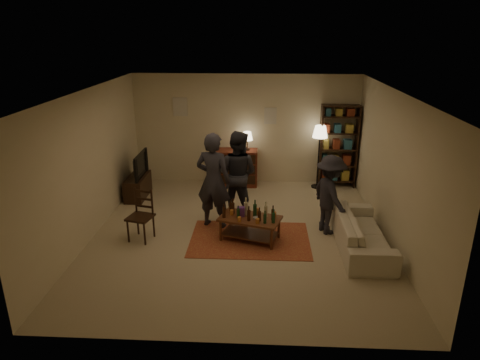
# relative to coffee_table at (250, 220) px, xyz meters

# --- Properties ---
(floor) EXTENTS (6.00, 6.00, 0.00)m
(floor) POSITION_rel_coffee_table_xyz_m (-0.21, 0.20, -0.40)
(floor) COLOR #C6B793
(floor) RESTS_ON ground
(room_shell) EXTENTS (6.00, 6.00, 6.00)m
(room_shell) POSITION_rel_coffee_table_xyz_m (-0.86, 3.18, 1.41)
(room_shell) COLOR beige
(room_shell) RESTS_ON ground
(rug) EXTENTS (2.20, 1.50, 0.01)m
(rug) POSITION_rel_coffee_table_xyz_m (0.00, -0.00, -0.40)
(rug) COLOR maroon
(rug) RESTS_ON ground
(coffee_table) EXTENTS (1.22, 0.90, 0.79)m
(coffee_table) POSITION_rel_coffee_table_xyz_m (0.00, 0.00, 0.00)
(coffee_table) COLOR brown
(coffee_table) RESTS_ON ground
(dining_chair) EXTENTS (0.51, 0.51, 0.97)m
(dining_chair) POSITION_rel_coffee_table_xyz_m (-2.00, -0.04, 0.11)
(dining_chair) COLOR black
(dining_chair) RESTS_ON ground
(tv_stand) EXTENTS (0.40, 1.00, 1.06)m
(tv_stand) POSITION_rel_coffee_table_xyz_m (-2.66, 2.00, -0.02)
(tv_stand) COLOR black
(tv_stand) RESTS_ON ground
(dresser) EXTENTS (1.00, 0.50, 1.36)m
(dresser) POSITION_rel_coffee_table_xyz_m (-0.40, 2.92, 0.07)
(dresser) COLOR brown
(dresser) RESTS_ON ground
(bookshelf) EXTENTS (0.90, 0.34, 2.02)m
(bookshelf) POSITION_rel_coffee_table_xyz_m (2.04, 2.98, 0.63)
(bookshelf) COLOR black
(bookshelf) RESTS_ON ground
(floor_lamp) EXTENTS (0.36, 0.36, 1.54)m
(floor_lamp) POSITION_rel_coffee_table_xyz_m (1.57, 2.85, 0.90)
(floor_lamp) COLOR black
(floor_lamp) RESTS_ON ground
(sofa) EXTENTS (0.81, 2.08, 0.61)m
(sofa) POSITION_rel_coffee_table_xyz_m (1.99, -0.20, -0.10)
(sofa) COLOR beige
(sofa) RESTS_ON ground
(person_left) EXTENTS (0.79, 0.63, 1.90)m
(person_left) POSITION_rel_coffee_table_xyz_m (-0.72, 0.55, 0.55)
(person_left) COLOR #26262E
(person_left) RESTS_ON ground
(person_right) EXTENTS (1.05, 0.94, 1.79)m
(person_right) POSITION_rel_coffee_table_xyz_m (-0.30, 1.15, 0.49)
(person_right) COLOR #26282E
(person_right) RESTS_ON ground
(person_by_sofa) EXTENTS (0.90, 1.13, 1.53)m
(person_by_sofa) POSITION_rel_coffee_table_xyz_m (1.49, 0.40, 0.36)
(person_by_sofa) COLOR #23232A
(person_by_sofa) RESTS_ON ground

